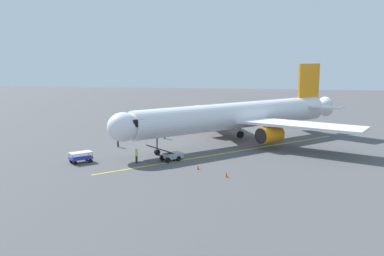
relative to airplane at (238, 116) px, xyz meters
name	(u,v)px	position (x,y,z in m)	size (l,w,h in m)	color
ground_plane	(249,143)	(-1.64, 0.03, -4.00)	(220.00, 220.00, 0.00)	#4C4C4F
apron_lead_in_line	(234,152)	(0.20, 6.19, -4.00)	(0.24, 40.00, 0.01)	yellow
airplane	(238,116)	(0.00, 0.00, 0.00)	(33.28, 32.87, 11.50)	white
ground_crew_marshaller	(136,156)	(11.36, 14.13, -3.12)	(0.43, 0.47, 1.71)	#23232D
ground_crew_wing_walker	(118,141)	(16.59, 5.66, -3.12)	(0.32, 0.44, 1.71)	#23232D
ground_crew_loader	(165,133)	(11.42, -1.29, -3.12)	(0.45, 0.47, 1.71)	#23232D
tug_near_nose	(165,123)	(13.81, -11.95, -3.30)	(2.60, 2.74, 1.50)	black
baggage_cart_portside	(81,157)	(18.05, 14.91, -3.35)	(2.83, 2.83, 1.27)	#2D3899
belt_loader_starboard_side	(171,155)	(7.55, 12.34, -3.29)	(4.10, 4.07, 2.32)	#9E9EA3
safety_cone_nose_left	(132,137)	(16.28, -0.23, -3.73)	(0.32, 0.32, 0.55)	#F2590F
safety_cone_nose_right	(198,167)	(3.71, 15.80, -3.73)	(0.32, 0.32, 0.55)	#F2590F
safety_cone_wing_port	(226,174)	(0.29, 18.37, -3.73)	(0.32, 0.32, 0.55)	#F2590F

